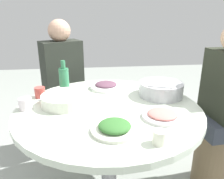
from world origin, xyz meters
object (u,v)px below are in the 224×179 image
green_bottle (64,79)px  tea_cup_side (25,104)px  dish_eggplant (106,86)px  tea_cup_near (40,92)px  round_dining_table (109,121)px  dish_shrimp (162,115)px  stool_for_diner_left (215,158)px  soup_bowl (65,100)px  diner_right (62,70)px  stool_for_diner_right (67,125)px  rice_bowl (161,89)px  dish_greens (115,127)px  tea_cup_far (160,137)px

green_bottle → tea_cup_side: green_bottle is taller
dish_eggplant → tea_cup_near: tea_cup_near is taller
tea_cup_near → round_dining_table: bearing=155.0°
dish_shrimp → tea_cup_near: bearing=-28.4°
tea_cup_side → stool_for_diner_left: size_ratio=0.16×
soup_bowl → diner_right: diner_right is taller
stool_for_diner_left → stool_for_diner_right: 1.33m
soup_bowl → dish_shrimp: bearing=155.7°
rice_bowl → dish_shrimp: bearing=73.4°
round_dining_table → diner_right: 0.81m
dish_eggplant → dish_shrimp: bearing=116.6°
rice_bowl → tea_cup_near: rice_bowl is taller
rice_bowl → dish_greens: rice_bowl is taller
soup_bowl → tea_cup_side: tea_cup_side is taller
dish_shrimp → tea_cup_side: tea_cup_side is taller
rice_bowl → dish_eggplant: 0.42m
rice_bowl → tea_cup_far: rice_bowl is taller
dish_shrimp → tea_cup_near: size_ratio=3.13×
dish_eggplant → dish_greens: bearing=88.9°
rice_bowl → tea_cup_far: bearing=71.2°
rice_bowl → tea_cup_far: size_ratio=4.67×
soup_bowl → diner_right: bearing=-83.2°
dish_eggplant → tea_cup_far: 0.79m
rice_bowl → stool_for_diner_right: bearing=-38.4°
tea_cup_near → dish_greens: bearing=131.6°
tea_cup_near → stool_for_diner_right: (-0.10, -0.51, -0.53)m
tea_cup_near → tea_cup_far: (-0.63, 0.64, -0.00)m
dish_greens → stool_for_diner_left: bearing=-155.9°
soup_bowl → round_dining_table: bearing=167.1°
tea_cup_far → tea_cup_side: size_ratio=0.84×
tea_cup_near → tea_cup_far: tea_cup_near is taller
round_dining_table → tea_cup_far: 0.49m
stool_for_diner_left → tea_cup_side: bearing=2.1°
rice_bowl → tea_cup_far: (0.20, 0.57, -0.02)m
tea_cup_far → stool_for_diner_right: 1.37m
dish_eggplant → tea_cup_far: size_ratio=3.73×
tea_cup_side → diner_right: (-0.15, -0.70, 0.02)m
soup_bowl → dish_eggplant: bearing=-135.1°
round_dining_table → tea_cup_far: (-0.18, 0.43, 0.13)m
dish_shrimp → stool_for_diner_left: (-0.54, -0.25, -0.51)m
rice_bowl → dish_shrimp: (0.10, 0.33, -0.03)m
tea_cup_far → dish_greens: bearing=-35.5°
round_dining_table → tea_cup_near: size_ratio=15.83×
tea_cup_near → tea_cup_far: size_ratio=1.11×
round_dining_table → green_bottle: size_ratio=4.99×
tea_cup_near → stool_for_diner_left: tea_cup_near is taller
rice_bowl → soup_bowl: size_ratio=0.98×
tea_cup_far → stool_for_diner_right: size_ratio=0.14×
tea_cup_side → stool_for_diner_left: 1.42m
tea_cup_far → stool_for_diner_right: (0.53, -1.15, -0.53)m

